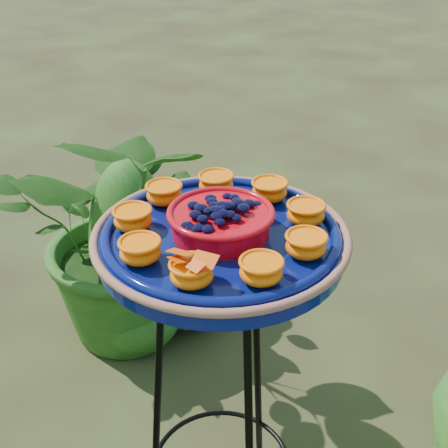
{
  "coord_description": "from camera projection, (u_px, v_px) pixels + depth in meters",
  "views": [
    {
      "loc": [
        0.47,
        -0.77,
        1.49
      ],
      "look_at": [
        0.01,
        0.06,
        0.94
      ],
      "focal_mm": 50.0,
      "sensor_mm": 36.0,
      "label": 1
    }
  ],
  "objects": [
    {
      "name": "tripod_stand",
      "position": [
        221.0,
        391.0,
        1.3
      ],
      "size": [
        0.35,
        0.36,
        0.87
      ],
      "rotation": [
        0.0,
        0.0,
        -0.13
      ],
      "color": "black",
      "rests_on": "ground"
    },
    {
      "name": "shrub_back_left",
      "position": [
        130.0,
        228.0,
        2.09
      ],
      "size": [
        0.94,
        0.87,
        0.85
      ],
      "primitive_type": "imported",
      "rotation": [
        0.0,
        0.0,
        0.31
      ],
      "color": "#1A4B14",
      "rests_on": "ground"
    },
    {
      "name": "feeder_dish",
      "position": [
        221.0,
        235.0,
        1.11
      ],
      "size": [
        0.49,
        0.49,
        0.1
      ],
      "rotation": [
        0.0,
        0.0,
        -0.13
      ],
      "color": "#060F50",
      "rests_on": "tripod_stand"
    }
  ]
}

